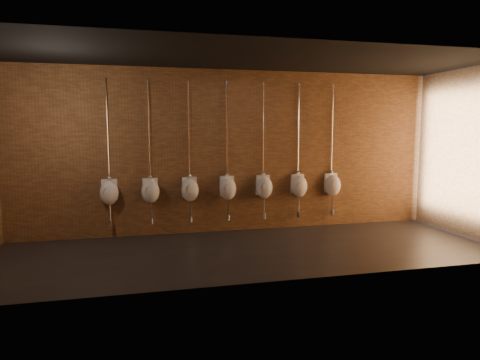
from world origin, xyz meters
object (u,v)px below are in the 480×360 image
(urinal_4, at_px, (264,187))
(urinal_1, at_px, (150,190))
(urinal_0, at_px, (109,192))
(urinal_3, at_px, (228,188))
(urinal_2, at_px, (190,189))
(urinal_5, at_px, (299,186))
(urinal_6, at_px, (333,184))

(urinal_4, bearing_deg, urinal_1, 180.00)
(urinal_0, bearing_deg, urinal_3, 0.00)
(urinal_2, relative_size, urinal_3, 1.00)
(urinal_5, bearing_deg, urinal_3, 180.00)
(urinal_0, relative_size, urinal_2, 1.00)
(urinal_2, xyz_separation_m, urinal_6, (3.00, 0.00, 0.00))
(urinal_6, bearing_deg, urinal_3, 180.00)
(urinal_1, height_order, urinal_3, same)
(urinal_2, distance_m, urinal_3, 0.75)
(urinal_3, relative_size, urinal_4, 1.00)
(urinal_5, bearing_deg, urinal_4, 180.00)
(urinal_1, bearing_deg, urinal_6, 0.00)
(urinal_1, xyz_separation_m, urinal_5, (3.00, 0.00, 0.00))
(urinal_3, distance_m, urinal_4, 0.75)
(urinal_4, relative_size, urinal_5, 1.00)
(urinal_3, xyz_separation_m, urinal_5, (1.50, 0.00, 0.00))
(urinal_6, bearing_deg, urinal_0, 180.00)
(urinal_4, distance_m, urinal_6, 1.50)
(urinal_1, bearing_deg, urinal_4, 0.00)
(urinal_1, xyz_separation_m, urinal_2, (0.75, 0.00, 0.00))
(urinal_0, distance_m, urinal_5, 3.75)
(urinal_5, relative_size, urinal_6, 1.00)
(urinal_0, relative_size, urinal_5, 1.00)
(urinal_1, bearing_deg, urinal_2, 0.00)
(urinal_4, relative_size, urinal_6, 1.00)
(urinal_4, height_order, urinal_6, same)
(urinal_0, distance_m, urinal_6, 4.50)
(urinal_4, height_order, urinal_5, same)
(urinal_5, height_order, urinal_6, same)
(urinal_0, relative_size, urinal_3, 1.00)
(urinal_0, height_order, urinal_3, same)
(urinal_5, bearing_deg, urinal_0, 180.00)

